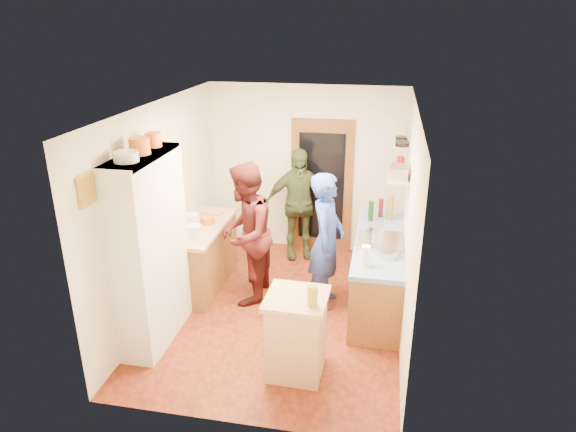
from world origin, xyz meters
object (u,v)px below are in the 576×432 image
(hutch_body, at_px, (151,251))
(person_hob, at_px, (329,242))
(right_counter_base, at_px, (378,271))
(person_left, at_px, (249,233))
(island_base, at_px, (296,337))
(person_back, at_px, (299,204))

(hutch_body, distance_m, person_hob, 2.16)
(hutch_body, xyz_separation_m, right_counter_base, (2.50, 1.30, -0.68))
(right_counter_base, relative_size, person_hob, 1.24)
(person_hob, relative_size, person_left, 0.96)
(island_base, height_order, person_left, person_left)
(person_hob, bearing_deg, right_counter_base, -64.93)
(person_left, bearing_deg, hutch_body, -38.60)
(person_left, bearing_deg, right_counter_base, 97.31)
(right_counter_base, xyz_separation_m, person_back, (-1.25, 1.13, 0.45))
(right_counter_base, height_order, island_base, island_base)
(person_left, relative_size, person_back, 1.08)
(hutch_body, relative_size, person_left, 1.18)
(hutch_body, distance_m, person_left, 1.37)
(right_counter_base, relative_size, person_back, 1.27)
(hutch_body, relative_size, right_counter_base, 1.00)
(person_hob, xyz_separation_m, person_left, (-1.03, 0.00, 0.04))
(island_base, relative_size, person_left, 0.46)
(island_base, distance_m, person_back, 2.84)
(right_counter_base, bearing_deg, person_back, 137.94)
(island_base, distance_m, person_hob, 1.49)
(person_hob, bearing_deg, island_base, 178.38)
(hutch_body, height_order, right_counter_base, hutch_body)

